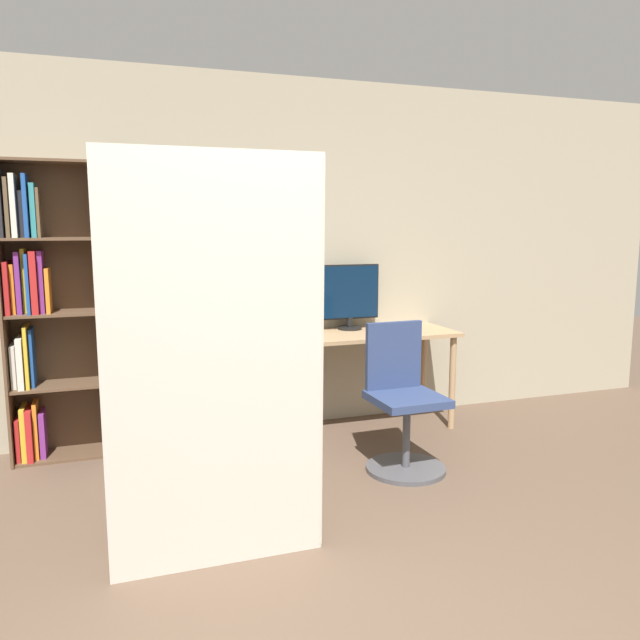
# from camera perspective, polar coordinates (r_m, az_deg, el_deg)

# --- Properties ---
(wall_back) EXTENTS (8.00, 0.06, 2.70)m
(wall_back) POSITION_cam_1_polar(r_m,az_deg,el_deg) (4.79, -8.69, 5.69)
(wall_back) COLOR tan
(wall_back) RESTS_ON ground
(desk) EXTENTS (1.47, 0.58, 0.77)m
(desk) POSITION_cam_1_polar(r_m,az_deg,el_deg) (4.85, 3.85, -2.32)
(desk) COLOR tan
(desk) RESTS_ON ground
(monitor) EXTENTS (0.49, 0.19, 0.52)m
(monitor) POSITION_cam_1_polar(r_m,az_deg,el_deg) (4.95, 2.76, 2.31)
(monitor) COLOR black
(monitor) RESTS_ON desk
(office_chair) EXTENTS (0.52, 0.52, 0.96)m
(office_chair) POSITION_cam_1_polar(r_m,az_deg,el_deg) (4.15, 7.59, -8.16)
(office_chair) COLOR #4C4C51
(office_chair) RESTS_ON ground
(bookshelf) EXTENTS (0.62, 0.34, 2.01)m
(bookshelf) POSITION_cam_1_polar(r_m,az_deg,el_deg) (4.60, -24.11, 0.71)
(bookshelf) COLOR brown
(bookshelf) RESTS_ON ground
(mattress_near) EXTENTS (1.00, 0.29, 1.92)m
(mattress_near) POSITION_cam_1_polar(r_m,az_deg,el_deg) (2.94, -9.64, -3.85)
(mattress_near) COLOR beige
(mattress_near) RESTS_ON ground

